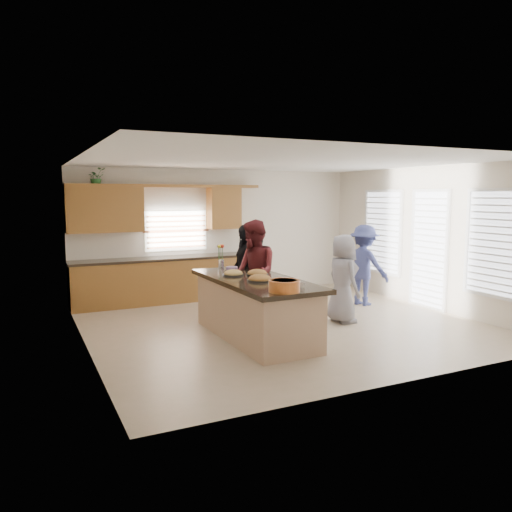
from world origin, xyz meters
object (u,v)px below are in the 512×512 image
woman_left_front (246,271)px  woman_right_back (364,265)px  island (255,310)px  salad_bowl (284,285)px  woman_right_front (343,279)px  woman_left_mid (254,273)px  woman_left_back (255,274)px

woman_left_front → woman_right_back: bearing=90.2°
island → woman_right_back: (3.03, 1.20, 0.37)m
island → salad_bowl: size_ratio=6.39×
salad_bowl → woman_right_front: bearing=35.2°
island → woman_left_mid: woman_left_mid is taller
woman_left_mid → woman_right_front: size_ratio=1.17×
woman_right_front → island: bearing=99.2°
salad_bowl → woman_right_back: (3.15, 2.35, -0.22)m
woman_left_mid → woman_right_front: (1.51, -0.48, -0.13)m
woman_left_front → woman_left_mid: bearing=-9.5°
woman_left_mid → woman_right_front: 1.59m
island → salad_bowl: 1.29m
salad_bowl → woman_left_back: 2.77m
woman_left_back → woman_left_front: bearing=-64.9°
woman_right_front → woman_left_back: bearing=43.6°
woman_left_back → woman_left_mid: woman_left_mid is taller
woman_right_front → salad_bowl: bearing=127.7°
salad_bowl → woman_right_front: woman_right_front is taller
woman_left_back → salad_bowl: bearing=-28.8°
salad_bowl → island: bearing=84.2°
woman_left_back → woman_left_mid: 0.90m
island → woman_left_front: woman_left_front is taller
woman_left_mid → woman_left_front: 0.59m
woman_left_front → salad_bowl: bearing=-10.7°
woman_left_front → woman_right_front: woman_left_front is taller
woman_left_back → woman_left_front: woman_left_front is taller
woman_left_mid → woman_left_front: bearing=177.6°
woman_left_back → woman_right_front: woman_right_front is taller
salad_bowl → woman_left_back: bearing=72.7°
woman_left_front → woman_left_back: bearing=128.3°
island → woman_right_front: bearing=5.9°
woman_right_back → woman_left_mid: bearing=78.8°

